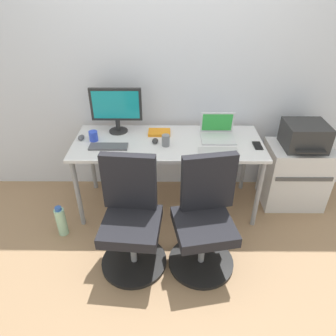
{
  "coord_description": "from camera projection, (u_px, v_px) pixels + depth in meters",
  "views": [
    {
      "loc": [
        0.01,
        -2.51,
        2.06
      ],
      "look_at": [
        0.0,
        -0.05,
        0.48
      ],
      "focal_mm": 32.83,
      "sensor_mm": 36.0,
      "label": 1
    }
  ],
  "objects": [
    {
      "name": "back_wall",
      "position": [
        168.0,
        68.0,
        2.88
      ],
      "size": [
        4.4,
        0.04,
        2.6
      ],
      "primitive_type": "cube",
      "color": "silver",
      "rests_on": "ground"
    },
    {
      "name": "phone_near_monitor",
      "position": [
        258.0,
        146.0,
        2.74
      ],
      "size": [
        0.07,
        0.14,
        0.01
      ],
      "primitive_type": "cube",
      "color": "black",
      "rests_on": "desk"
    },
    {
      "name": "pen_cup",
      "position": [
        166.0,
        140.0,
        2.72
      ],
      "size": [
        0.07,
        0.07,
        0.1
      ],
      "primitive_type": "cylinder",
      "color": "slate",
      "rests_on": "desk"
    },
    {
      "name": "keyboard_by_monitor",
      "position": [
        108.0,
        147.0,
        2.72
      ],
      "size": [
        0.34,
        0.12,
        0.02
      ],
      "primitive_type": "cube",
      "color": "#515156",
      "rests_on": "desk"
    },
    {
      "name": "side_cabinet",
      "position": [
        294.0,
        175.0,
        3.11
      ],
      "size": [
        0.6,
        0.43,
        0.65
      ],
      "color": "silver",
      "rests_on": "ground"
    },
    {
      "name": "ground_plane",
      "position": [
        168.0,
        204.0,
        3.23
      ],
      "size": [
        5.28,
        5.28,
        0.0
      ],
      "primitive_type": "plane",
      "color": "#9E7A56"
    },
    {
      "name": "notebook",
      "position": [
        159.0,
        132.0,
        2.95
      ],
      "size": [
        0.21,
        0.15,
        0.03
      ],
      "primitive_type": "cube",
      "color": "orange",
      "rests_on": "desk"
    },
    {
      "name": "mouse_by_laptop",
      "position": [
        155.0,
        141.0,
        2.8
      ],
      "size": [
        0.06,
        0.1,
        0.03
      ],
      "primitive_type": "ellipsoid",
      "color": "#2D2D2D",
      "rests_on": "desk"
    },
    {
      "name": "office_chair_left",
      "position": [
        131.0,
        220.0,
        2.4
      ],
      "size": [
        0.54,
        0.54,
        0.94
      ],
      "color": "black",
      "rests_on": "ground"
    },
    {
      "name": "coffee_mug",
      "position": [
        93.0,
        136.0,
        2.81
      ],
      "size": [
        0.08,
        0.08,
        0.09
      ],
      "primitive_type": "cylinder",
      "color": "blue",
      "rests_on": "desk"
    },
    {
      "name": "water_bottle_on_floor",
      "position": [
        61.0,
        221.0,
        2.79
      ],
      "size": [
        0.09,
        0.09,
        0.31
      ],
      "color": "#A5D8B2",
      "rests_on": "ground"
    },
    {
      "name": "open_laptop",
      "position": [
        218.0,
        132.0,
        2.86
      ],
      "size": [
        0.31,
        0.26,
        0.23
      ],
      "color": "silver",
      "rests_on": "desk"
    },
    {
      "name": "keyboard_by_laptop",
      "position": [
        218.0,
        151.0,
        2.65
      ],
      "size": [
        0.34,
        0.12,
        0.02
      ],
      "primitive_type": "cube",
      "color": "#B7B7B7",
      "rests_on": "desk"
    },
    {
      "name": "desk",
      "position": [
        168.0,
        147.0,
        2.86
      ],
      "size": [
        1.74,
        0.69,
        0.74
      ],
      "color": "silver",
      "rests_on": "ground"
    },
    {
      "name": "mouse_by_monitor",
      "position": [
        81.0,
        137.0,
        2.86
      ],
      "size": [
        0.06,
        0.1,
        0.03
      ],
      "primitive_type": "ellipsoid",
      "color": "#515156",
      "rests_on": "desk"
    },
    {
      "name": "desktop_monitor",
      "position": [
        116.0,
        107.0,
        2.86
      ],
      "size": [
        0.48,
        0.18,
        0.43
      ],
      "color": "#262626",
      "rests_on": "desk"
    },
    {
      "name": "printer",
      "position": [
        305.0,
        136.0,
        2.87
      ],
      "size": [
        0.38,
        0.4,
        0.24
      ],
      "color": "#2D2D2D",
      "rests_on": "side_cabinet"
    },
    {
      "name": "office_chair_right",
      "position": [
        205.0,
        220.0,
        2.4
      ],
      "size": [
        0.54,
        0.54,
        0.94
      ],
      "color": "black",
      "rests_on": "ground"
    }
  ]
}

